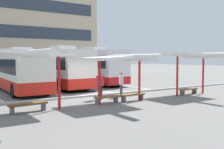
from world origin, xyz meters
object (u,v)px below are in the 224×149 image
(coach_bus_0, at_px, (16,71))
(bench_0, at_px, (28,105))
(waiting_shelter_0, at_px, (30,55))
(bench_3, at_px, (188,90))
(coach_bus_2, at_px, (87,67))
(waiting_shelter_1, at_px, (123,58))
(bench_2, at_px, (132,96))
(waiting_passenger_1, at_px, (100,83))
(waiting_shelter_2, at_px, (194,56))
(waiting_passenger_0, at_px, (121,82))
(coach_bus_1, at_px, (57,68))
(bench_1, at_px, (107,98))

(coach_bus_0, distance_m, bench_0, 10.11)
(waiting_shelter_0, distance_m, bench_3, 11.83)
(coach_bus_2, xyz_separation_m, waiting_shelter_1, (-4.06, -11.86, 0.87))
(coach_bus_2, distance_m, bench_2, 12.09)
(coach_bus_0, distance_m, waiting_passenger_1, 8.90)
(coach_bus_2, xyz_separation_m, waiting_shelter_2, (2.11, -11.94, 1.01))
(waiting_shelter_0, bearing_deg, bench_0, 90.00)
(bench_3, distance_m, waiting_passenger_0, 5.09)
(coach_bus_1, xyz_separation_m, bench_2, (0.73, -10.15, -1.37))
(coach_bus_1, height_order, waiting_shelter_1, coach_bus_1)
(bench_3, xyz_separation_m, waiting_passenger_1, (-6.53, 1.61, 0.69))
(coach_bus_2, height_order, bench_1, coach_bus_2)
(waiting_shelter_0, bearing_deg, bench_1, 3.83)
(bench_1, bearing_deg, bench_2, -3.33)
(waiting_shelter_1, relative_size, waiting_passenger_0, 2.81)
(waiting_shelter_0, relative_size, bench_3, 2.44)
(coach_bus_1, bearing_deg, coach_bus_0, -178.11)
(coach_bus_1, distance_m, bench_0, 11.51)
(coach_bus_2, height_order, waiting_shelter_2, coach_bus_2)
(bench_0, relative_size, bench_1, 1.24)
(bench_2, bearing_deg, waiting_passenger_1, 126.53)
(bench_0, bearing_deg, waiting_shelter_2, -2.61)
(bench_3, height_order, waiting_passenger_0, waiting_passenger_0)
(coach_bus_0, xyz_separation_m, bench_3, (9.65, -9.93, -1.25))
(waiting_shelter_1, distance_m, bench_2, 2.48)
(waiting_shelter_2, bearing_deg, coach_bus_2, 100.00)
(coach_bus_0, bearing_deg, coach_bus_1, 1.89)
(waiting_shelter_0, distance_m, bench_2, 6.77)
(waiting_shelter_0, xyz_separation_m, bench_2, (6.31, 0.20, -2.45))
(bench_0, height_order, waiting_shelter_2, waiting_shelter_2)
(bench_0, distance_m, bench_2, 6.31)
(coach_bus_1, distance_m, waiting_passenger_1, 8.48)
(bench_2, bearing_deg, coach_bus_0, 113.64)
(bench_1, height_order, waiting_passenger_0, waiting_passenger_0)
(bench_0, height_order, waiting_passenger_0, waiting_passenger_0)
(coach_bus_2, bearing_deg, bench_0, -129.67)
(bench_2, height_order, bench_3, same)
(bench_1, distance_m, bench_2, 1.80)
(coach_bus_0, bearing_deg, waiting_passenger_0, -58.55)
(waiting_shelter_1, relative_size, bench_1, 3.09)
(waiting_shelter_2, bearing_deg, waiting_passenger_0, 154.05)
(bench_1, height_order, bench_3, same)
(bench_0, xyz_separation_m, waiting_passenger_0, (6.87, 1.76, 0.64))
(waiting_shelter_0, bearing_deg, waiting_shelter_2, -0.78)
(waiting_passenger_1, bearing_deg, bench_1, -108.36)
(coach_bus_0, height_order, waiting_passenger_1, coach_bus_0)
(coach_bus_0, distance_m, coach_bus_2, 7.71)
(waiting_passenger_0, bearing_deg, bench_3, -21.32)
(waiting_shelter_2, xyz_separation_m, waiting_passenger_1, (-6.53, 2.07, -1.74))
(bench_0, bearing_deg, waiting_passenger_0, 14.38)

